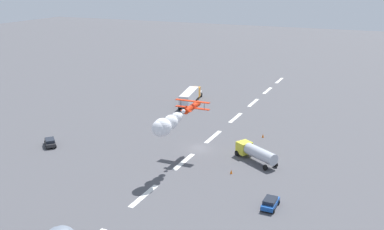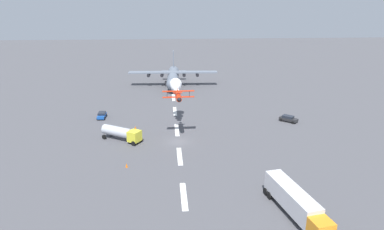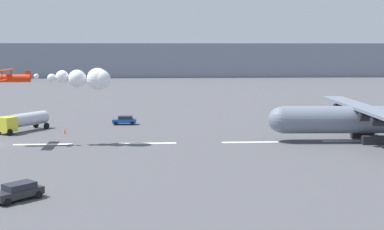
{
  "view_description": "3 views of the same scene",
  "coord_description": "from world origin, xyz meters",
  "px_view_note": "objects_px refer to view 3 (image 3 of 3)",
  "views": [
    {
      "loc": [
        75.1,
        32.18,
        32.36
      ],
      "look_at": [
        2.99,
        -0.28,
        7.65
      ],
      "focal_mm": 41.99,
      "sensor_mm": 36.0,
      "label": 1
    },
    {
      "loc": [
        -67.45,
        2.35,
        27.73
      ],
      "look_at": [
        11.48,
        -3.83,
        2.12
      ],
      "focal_mm": 32.39,
      "sensor_mm": 36.0,
      "label": 2
    },
    {
      "loc": [
        23.33,
        -74.22,
        13.29
      ],
      "look_at": [
        27.8,
        0.0,
        3.93
      ],
      "focal_mm": 50.46,
      "sensor_mm": 36.0,
      "label": 3
    }
  ],
  "objects_px": {
    "fuel_tanker_truck": "(23,121)",
    "followme_car_yellow": "(18,191)",
    "cargo_transport_plane": "(354,118)",
    "stunt_biplane_red": "(80,79)",
    "airport_staff_sedan": "(125,120)",
    "traffic_cone_far": "(65,131)"
  },
  "relations": [
    {
      "from": "cargo_transport_plane",
      "to": "stunt_biplane_red",
      "type": "height_order",
      "value": "cargo_transport_plane"
    },
    {
      "from": "stunt_biplane_red",
      "to": "airport_staff_sedan",
      "type": "xyz_separation_m",
      "value": [
        4.69,
        18.78,
        -8.24
      ]
    },
    {
      "from": "stunt_biplane_red",
      "to": "traffic_cone_far",
      "type": "height_order",
      "value": "stunt_biplane_red"
    },
    {
      "from": "stunt_biplane_red",
      "to": "traffic_cone_far",
      "type": "xyz_separation_m",
      "value": [
        -4.03,
        9.72,
        -8.67
      ]
    },
    {
      "from": "cargo_transport_plane",
      "to": "fuel_tanker_truck",
      "type": "xyz_separation_m",
      "value": [
        -49.09,
        12.08,
        -1.58
      ]
    },
    {
      "from": "cargo_transport_plane",
      "to": "fuel_tanker_truck",
      "type": "distance_m",
      "value": 50.58
    },
    {
      "from": "fuel_tanker_truck",
      "to": "airport_staff_sedan",
      "type": "distance_m",
      "value": 17.05
    },
    {
      "from": "fuel_tanker_truck",
      "to": "followme_car_yellow",
      "type": "xyz_separation_m",
      "value": [
        9.25,
        -39.3,
        -0.93
      ]
    },
    {
      "from": "cargo_transport_plane",
      "to": "airport_staff_sedan",
      "type": "distance_m",
      "value": 38.55
    },
    {
      "from": "airport_staff_sedan",
      "to": "fuel_tanker_truck",
      "type": "bearing_deg",
      "value": -156.35
    },
    {
      "from": "fuel_tanker_truck",
      "to": "airport_staff_sedan",
      "type": "relative_size",
      "value": 2.2
    },
    {
      "from": "stunt_biplane_red",
      "to": "fuel_tanker_truck",
      "type": "xyz_separation_m",
      "value": [
        -10.91,
        11.95,
        -7.3
      ]
    },
    {
      "from": "stunt_biplane_red",
      "to": "traffic_cone_far",
      "type": "relative_size",
      "value": 23.11
    },
    {
      "from": "airport_staff_sedan",
      "to": "traffic_cone_far",
      "type": "distance_m",
      "value": 12.58
    },
    {
      "from": "traffic_cone_far",
      "to": "fuel_tanker_truck",
      "type": "bearing_deg",
      "value": 162.06
    },
    {
      "from": "fuel_tanker_truck",
      "to": "traffic_cone_far",
      "type": "relative_size",
      "value": 11.94
    },
    {
      "from": "fuel_tanker_truck",
      "to": "cargo_transport_plane",
      "type": "bearing_deg",
      "value": -13.83
    },
    {
      "from": "fuel_tanker_truck",
      "to": "followme_car_yellow",
      "type": "bearing_deg",
      "value": -76.75
    },
    {
      "from": "cargo_transport_plane",
      "to": "stunt_biplane_red",
      "type": "xyz_separation_m",
      "value": [
        -38.18,
        0.13,
        5.72
      ]
    },
    {
      "from": "airport_staff_sedan",
      "to": "traffic_cone_far",
      "type": "xyz_separation_m",
      "value": [
        -8.72,
        -9.06,
        -0.44
      ]
    },
    {
      "from": "stunt_biplane_red",
      "to": "followme_car_yellow",
      "type": "relative_size",
      "value": 3.96
    },
    {
      "from": "followme_car_yellow",
      "to": "fuel_tanker_truck",
      "type": "bearing_deg",
      "value": 103.25
    }
  ]
}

